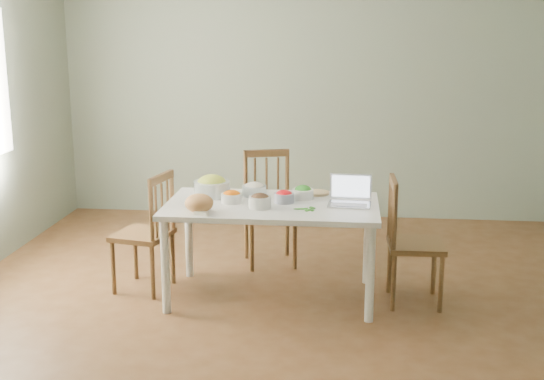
# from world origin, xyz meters

# --- Properties ---
(floor) EXTENTS (5.00, 5.00, 0.00)m
(floor) POSITION_xyz_m (0.00, 0.00, 0.00)
(floor) COLOR #502F17
(floor) RESTS_ON ground
(wall_back) EXTENTS (5.00, 0.00, 2.70)m
(wall_back) POSITION_xyz_m (0.00, 2.50, 1.35)
(wall_back) COLOR gray
(wall_back) RESTS_ON ground
(wall_front) EXTENTS (5.00, 0.00, 2.70)m
(wall_front) POSITION_xyz_m (0.00, -2.50, 1.35)
(wall_front) COLOR gray
(wall_front) RESTS_ON ground
(dining_table) EXTENTS (1.53, 0.86, 0.72)m
(dining_table) POSITION_xyz_m (-0.11, 0.19, 0.36)
(dining_table) COLOR white
(dining_table) RESTS_ON floor
(chair_far) EXTENTS (0.51, 0.49, 0.94)m
(chair_far) POSITION_xyz_m (-0.21, 0.93, 0.47)
(chair_far) COLOR #3C2311
(chair_far) RESTS_ON floor
(chair_left) EXTENTS (0.45, 0.47, 0.91)m
(chair_left) POSITION_xyz_m (-1.10, 0.25, 0.45)
(chair_left) COLOR #3C2311
(chair_left) RESTS_ON floor
(chair_right) EXTENTS (0.40, 0.42, 0.92)m
(chair_right) POSITION_xyz_m (0.92, 0.20, 0.46)
(chair_right) COLOR #3C2311
(chair_right) RESTS_ON floor
(bread_boule) EXTENTS (0.25, 0.25, 0.13)m
(bread_boule) POSITION_xyz_m (-0.58, -0.10, 0.78)
(bread_boule) COLOR tan
(bread_boule) RESTS_ON dining_table
(butter_stick) EXTENTS (0.11, 0.07, 0.03)m
(butter_stick) POSITION_xyz_m (-0.55, -0.18, 0.73)
(butter_stick) COLOR beige
(butter_stick) RESTS_ON dining_table
(bowl_squash) EXTENTS (0.30, 0.30, 0.16)m
(bowl_squash) POSITION_xyz_m (-0.58, 0.36, 0.79)
(bowl_squash) COLOR #CAB94F
(bowl_squash) RESTS_ON dining_table
(bowl_carrot) EXTENTS (0.18, 0.18, 0.09)m
(bowl_carrot) POSITION_xyz_m (-0.40, 0.19, 0.76)
(bowl_carrot) COLOR #DF4602
(bowl_carrot) RESTS_ON dining_table
(bowl_onion) EXTENTS (0.23, 0.23, 0.10)m
(bowl_onion) POSITION_xyz_m (-0.27, 0.42, 0.76)
(bowl_onion) COLOR #EBE3C7
(bowl_onion) RESTS_ON dining_table
(bowl_mushroom) EXTENTS (0.18, 0.18, 0.10)m
(bowl_mushroom) POSITION_xyz_m (-0.18, 0.06, 0.77)
(bowl_mushroom) COLOR #422A1D
(bowl_mushroom) RESTS_ON dining_table
(bowl_redpep) EXTENTS (0.17, 0.17, 0.09)m
(bowl_redpep) POSITION_xyz_m (-0.03, 0.23, 0.76)
(bowl_redpep) COLOR #E70800
(bowl_redpep) RESTS_ON dining_table
(bowl_broccoli) EXTENTS (0.19, 0.19, 0.10)m
(bowl_broccoli) POSITION_xyz_m (0.10, 0.36, 0.76)
(bowl_broccoli) COLOR #1C5F1B
(bowl_broccoli) RESTS_ON dining_table
(flatbread) EXTENTS (0.22, 0.22, 0.02)m
(flatbread) POSITION_xyz_m (0.20, 0.52, 0.72)
(flatbread) COLOR tan
(flatbread) RESTS_ON dining_table
(basil_bunch) EXTENTS (0.18, 0.18, 0.02)m
(basil_bunch) POSITION_xyz_m (0.13, 0.05, 0.73)
(basil_bunch) COLOR #13820E
(basil_bunch) RESTS_ON dining_table
(laptop) EXTENTS (0.32, 0.27, 0.21)m
(laptop) POSITION_xyz_m (0.44, 0.19, 0.82)
(laptop) COLOR silver
(laptop) RESTS_ON dining_table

